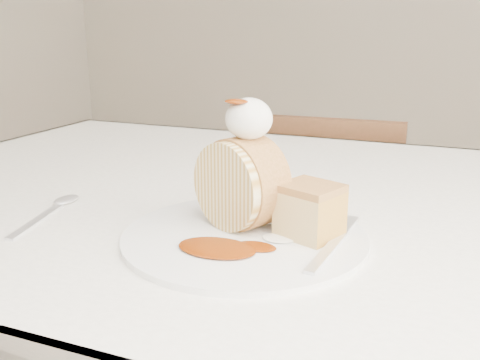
% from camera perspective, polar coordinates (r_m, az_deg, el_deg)
% --- Properties ---
extents(table, '(1.40, 0.90, 0.75)m').
position_cam_1_polar(table, '(0.84, 4.52, -7.43)').
color(table, white).
rests_on(table, ground).
extents(chair_far, '(0.39, 0.39, 0.78)m').
position_cam_1_polar(chair_far, '(1.47, 9.27, -6.00)').
color(chair_far, brown).
rests_on(chair_far, ground).
extents(plate, '(0.38, 0.38, 0.01)m').
position_cam_1_polar(plate, '(0.64, 0.50, -6.05)').
color(plate, white).
rests_on(plate, table).
extents(roulade_slice, '(0.12, 0.10, 0.11)m').
position_cam_1_polar(roulade_slice, '(0.65, 0.06, -0.37)').
color(roulade_slice, beige).
rests_on(roulade_slice, plate).
extents(cake_chunk, '(0.08, 0.08, 0.05)m').
position_cam_1_polar(cake_chunk, '(0.63, 7.45, -3.59)').
color(cake_chunk, '#B37443').
rests_on(cake_chunk, plate).
extents(whipped_cream, '(0.06, 0.06, 0.05)m').
position_cam_1_polar(whipped_cream, '(0.63, 0.96, 6.55)').
color(whipped_cream, white).
rests_on(whipped_cream, roulade_slice).
extents(caramel_drizzle, '(0.03, 0.02, 0.01)m').
position_cam_1_polar(caramel_drizzle, '(0.62, -0.39, 8.95)').
color(caramel_drizzle, '#6B2504').
rests_on(caramel_drizzle, whipped_cream).
extents(caramel_pool, '(0.11, 0.09, 0.00)m').
position_cam_1_polar(caramel_pool, '(0.59, -2.48, -7.23)').
color(caramel_pool, '#6B2504').
rests_on(caramel_pool, plate).
extents(fork, '(0.04, 0.17, 0.00)m').
position_cam_1_polar(fork, '(0.59, 9.35, -7.46)').
color(fork, silver).
rests_on(fork, plate).
extents(spoon, '(0.06, 0.16, 0.00)m').
position_cam_1_polar(spoon, '(0.74, -20.87, -4.12)').
color(spoon, silver).
rests_on(spoon, table).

